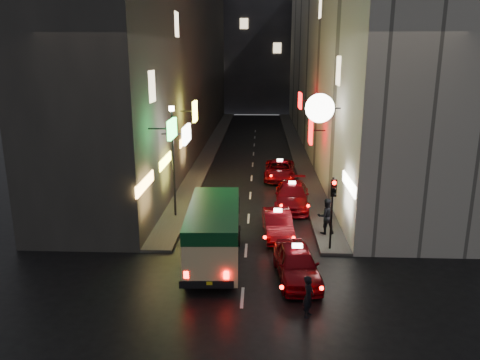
# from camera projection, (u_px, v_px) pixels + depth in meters

# --- Properties ---
(building_left) EXTENTS (7.52, 52.16, 18.00)m
(building_left) POSITION_uv_depth(u_px,v_px,m) (172.00, 55.00, 44.99)
(building_left) COLOR #373532
(building_left) RESTS_ON ground
(building_right) EXTENTS (7.93, 52.00, 18.00)m
(building_right) POSITION_uv_depth(u_px,v_px,m) (339.00, 55.00, 44.31)
(building_right) COLOR #B1AEA2
(building_right) RESTS_ON ground
(building_far) EXTENTS (30.00, 10.00, 22.00)m
(building_far) POSITION_uv_depth(u_px,v_px,m) (258.00, 42.00, 75.00)
(building_far) COLOR #38383D
(building_far) RESTS_ON ground
(sidewalk_left) EXTENTS (1.50, 52.00, 0.15)m
(sidewalk_left) POSITION_uv_depth(u_px,v_px,m) (212.00, 147.00, 47.16)
(sidewalk_left) COLOR #44423F
(sidewalk_left) RESTS_ON ground
(sidewalk_right) EXTENTS (1.50, 52.00, 0.15)m
(sidewalk_right) POSITION_uv_depth(u_px,v_px,m) (296.00, 147.00, 46.80)
(sidewalk_right) COLOR #44423F
(sidewalk_right) RESTS_ON ground
(minibus) EXTENTS (2.44, 6.29, 2.67)m
(minibus) POSITION_uv_depth(u_px,v_px,m) (214.00, 228.00, 20.64)
(minibus) COLOR beige
(minibus) RESTS_ON ground
(taxi_near) EXTENTS (2.61, 5.35, 1.81)m
(taxi_near) POSITION_uv_depth(u_px,v_px,m) (297.00, 261.00, 19.35)
(taxi_near) COLOR maroon
(taxi_near) RESTS_ON ground
(taxi_second) EXTENTS (2.26, 4.89, 1.69)m
(taxi_second) POSITION_uv_depth(u_px,v_px,m) (278.00, 222.00, 24.02)
(taxi_second) COLOR maroon
(taxi_second) RESTS_ON ground
(taxi_third) EXTENTS (2.54, 5.50, 1.88)m
(taxi_third) POSITION_uv_depth(u_px,v_px,m) (292.00, 194.00, 28.58)
(taxi_third) COLOR maroon
(taxi_third) RESTS_ON ground
(taxi_far) EXTENTS (2.27, 5.05, 1.75)m
(taxi_far) POSITION_uv_depth(u_px,v_px,m) (280.00, 169.00, 35.10)
(taxi_far) COLOR maroon
(taxi_far) RESTS_ON ground
(pedestrian_crossing) EXTENTS (0.57, 0.68, 1.75)m
(pedestrian_crossing) POSITION_uv_depth(u_px,v_px,m) (309.00, 294.00, 16.58)
(pedestrian_crossing) COLOR black
(pedestrian_crossing) RESTS_ON ground
(pedestrian_sidewalk) EXTENTS (0.87, 0.63, 2.11)m
(pedestrian_sidewalk) POSITION_uv_depth(u_px,v_px,m) (326.00, 214.00, 23.90)
(pedestrian_sidewalk) COLOR black
(pedestrian_sidewalk) RESTS_ON sidewalk_right
(traffic_light) EXTENTS (0.26, 0.43, 3.50)m
(traffic_light) POSITION_uv_depth(u_px,v_px,m) (333.00, 198.00, 21.51)
(traffic_light) COLOR black
(traffic_light) RESTS_ON sidewalk_right
(lamp_post) EXTENTS (0.28, 0.28, 6.22)m
(lamp_post) POSITION_uv_depth(u_px,v_px,m) (173.00, 154.00, 25.96)
(lamp_post) COLOR black
(lamp_post) RESTS_ON sidewalk_left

